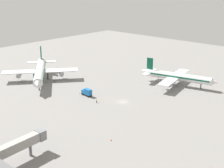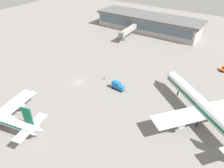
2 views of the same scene
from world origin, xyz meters
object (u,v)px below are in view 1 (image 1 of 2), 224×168
(ground_crew_worker, at_px, (97,101))
(safety_cone_near_gate, at_px, (211,168))
(airplane_at_gate, at_px, (177,77))
(safety_cone_far_side, at_px, (80,93))
(safety_cone_mid_apron, at_px, (111,140))
(catering_truck, at_px, (87,92))
(airplane_taxiing, at_px, (40,71))

(ground_crew_worker, xyz_separation_m, safety_cone_near_gate, (59.04, -14.24, -0.55))
(airplane_at_gate, xyz_separation_m, safety_cone_far_side, (-25.78, -40.89, -4.09))
(ground_crew_worker, height_order, safety_cone_mid_apron, ground_crew_worker)
(catering_truck, xyz_separation_m, ground_crew_worker, (9.29, -3.21, -0.85))
(airplane_at_gate, height_order, catering_truck, airplane_at_gate)
(airplane_at_gate, xyz_separation_m, safety_cone_mid_apron, (15.51, -64.52, -4.09))
(airplane_at_gate, distance_m, catering_truck, 45.84)
(airplane_taxiing, xyz_separation_m, ground_crew_worker, (43.04, -2.31, -4.48))
(airplane_taxiing, height_order, catering_truck, airplane_taxiing)
(safety_cone_near_gate, bearing_deg, ground_crew_worker, 166.44)
(catering_truck, distance_m, ground_crew_worker, 9.86)
(airplane_taxiing, distance_m, safety_cone_near_gate, 103.54)
(airplane_taxiing, bearing_deg, safety_cone_near_gate, 29.19)
(safety_cone_mid_apron, bearing_deg, airplane_at_gate, 103.51)
(airplane_at_gate, xyz_separation_m, ground_crew_worker, (-12.12, -43.65, -3.54))
(catering_truck, xyz_separation_m, safety_cone_far_side, (-4.37, -0.45, -1.40))
(airplane_taxiing, relative_size, ground_crew_worker, 24.17)
(airplane_at_gate, xyz_separation_m, safety_cone_near_gate, (46.92, -57.88, -4.09))
(airplane_at_gate, height_order, airplane_taxiing, airplane_taxiing)
(airplane_taxiing, height_order, safety_cone_far_side, airplane_taxiing)
(airplane_taxiing, height_order, ground_crew_worker, airplane_taxiing)
(catering_truck, height_order, safety_cone_far_side, catering_truck)
(safety_cone_near_gate, xyz_separation_m, safety_cone_far_side, (-72.70, 16.99, 0.00))
(catering_truck, bearing_deg, safety_cone_mid_apron, 152.08)
(safety_cone_mid_apron, bearing_deg, airplane_taxiing, 161.83)
(catering_truck, height_order, safety_cone_near_gate, catering_truck)
(safety_cone_near_gate, distance_m, safety_cone_far_side, 74.66)
(catering_truck, relative_size, safety_cone_far_side, 9.58)
(airplane_at_gate, relative_size, ground_crew_worker, 23.56)
(airplane_at_gate, distance_m, safety_cone_far_side, 48.51)
(airplane_taxiing, bearing_deg, ground_crew_worker, 35.33)
(ground_crew_worker, relative_size, safety_cone_far_side, 2.78)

